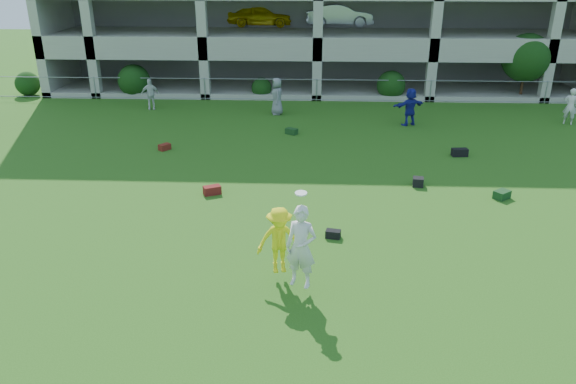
{
  "coord_description": "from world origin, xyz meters",
  "views": [
    {
      "loc": [
        -0.2,
        -10.66,
        7.14
      ],
      "look_at": [
        -0.81,
        3.0,
        1.4
      ],
      "focal_mm": 35.0,
      "sensor_mm": 36.0,
      "label": 1
    }
  ],
  "objects_px": {
    "bystander_b": "(150,94)",
    "bystander_c": "(277,96)",
    "bystander_e": "(570,106)",
    "bystander_d": "(410,107)",
    "crate_d": "(418,182)",
    "frisbee_contest": "(287,243)"
  },
  "relations": [
    {
      "from": "bystander_e",
      "to": "frisbee_contest",
      "type": "xyz_separation_m",
      "value": [
        -12.31,
        -14.36,
        0.28
      ]
    },
    {
      "from": "bystander_d",
      "to": "frisbee_contest",
      "type": "xyz_separation_m",
      "value": [
        -4.95,
        -13.86,
        0.26
      ]
    },
    {
      "from": "bystander_d",
      "to": "bystander_e",
      "type": "bearing_deg",
      "value": 157.7
    },
    {
      "from": "bystander_b",
      "to": "bystander_d",
      "type": "distance_m",
      "value": 12.82
    },
    {
      "from": "bystander_b",
      "to": "crate_d",
      "type": "distance_m",
      "value": 15.36
    },
    {
      "from": "crate_d",
      "to": "frisbee_contest",
      "type": "height_order",
      "value": "frisbee_contest"
    },
    {
      "from": "bystander_c",
      "to": "bystander_e",
      "type": "bearing_deg",
      "value": 73.27
    },
    {
      "from": "bystander_b",
      "to": "bystander_d",
      "type": "relative_size",
      "value": 0.9
    },
    {
      "from": "crate_d",
      "to": "frisbee_contest",
      "type": "distance_m",
      "value": 7.64
    },
    {
      "from": "bystander_b",
      "to": "bystander_c",
      "type": "bearing_deg",
      "value": -18.52
    },
    {
      "from": "bystander_e",
      "to": "crate_d",
      "type": "xyz_separation_m",
      "value": [
        -8.2,
        -8.0,
        -0.68
      ]
    },
    {
      "from": "bystander_c",
      "to": "bystander_e",
      "type": "relative_size",
      "value": 1.07
    },
    {
      "from": "bystander_c",
      "to": "frisbee_contest",
      "type": "bearing_deg",
      "value": -7.4
    },
    {
      "from": "bystander_b",
      "to": "frisbee_contest",
      "type": "bearing_deg",
      "value": -77.05
    },
    {
      "from": "bystander_b",
      "to": "bystander_d",
      "type": "height_order",
      "value": "bystander_d"
    },
    {
      "from": "bystander_c",
      "to": "bystander_d",
      "type": "xyz_separation_m",
      "value": [
        6.16,
        -1.65,
        -0.04
      ]
    },
    {
      "from": "frisbee_contest",
      "to": "bystander_b",
      "type": "bearing_deg",
      "value": 115.28
    },
    {
      "from": "bystander_b",
      "to": "crate_d",
      "type": "bearing_deg",
      "value": -52.25
    },
    {
      "from": "bystander_d",
      "to": "bystander_c",
      "type": "bearing_deg",
      "value": -41.21
    },
    {
      "from": "bystander_b",
      "to": "bystander_e",
      "type": "xyz_separation_m",
      "value": [
        19.97,
        -1.85,
        0.06
      ]
    },
    {
      "from": "bystander_d",
      "to": "crate_d",
      "type": "relative_size",
      "value": 4.89
    },
    {
      "from": "frisbee_contest",
      "to": "bystander_c",
      "type": "bearing_deg",
      "value": 94.47
    }
  ]
}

